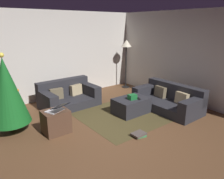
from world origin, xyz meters
The scene contains 14 objects.
ground_plane centered at (0.00, 0.00, 0.00)m, with size 6.40×6.40×0.00m, color brown.
rear_partition centered at (0.00, 3.14, 1.30)m, with size 6.40×0.12×2.60m, color beige.
corner_partition centered at (3.14, 0.00, 1.30)m, with size 0.12×6.40×2.60m, color beige.
couch_left centered at (0.21, 2.25, 0.27)m, with size 1.56×0.98×0.71m.
couch_right centered at (2.24, 0.33, 0.26)m, with size 0.93×1.77×0.67m.
ottoman centered at (1.24, 0.74, 0.20)m, with size 0.88×0.62×0.40m, color #26262B.
gift_box centered at (1.22, 0.68, 0.46)m, with size 0.20×0.16×0.12m, color #19662D.
tv_remote centered at (1.36, 0.59, 0.41)m, with size 0.05×0.16×0.02m, color black.
christmas_tree centered at (-1.45, 1.59, 0.90)m, with size 0.84×0.84×1.69m.
side_table centered at (-0.72, 0.94, 0.25)m, with size 0.52×0.44×0.50m, color #4C3323.
laptop centered at (-0.70, 0.88, 0.55)m, with size 0.48×0.50×0.18m.
book_stack centered at (0.55, -0.26, 0.04)m, with size 0.30×0.25×0.07m.
corner_lamp centered at (2.70, 2.61, 1.45)m, with size 0.36×0.36×1.70m.
area_rug centered at (1.24, 0.74, 0.00)m, with size 2.60×2.00×0.01m, color #463C20.
Camera 1 is at (-2.32, -3.04, 2.21)m, focal length 34.53 mm.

